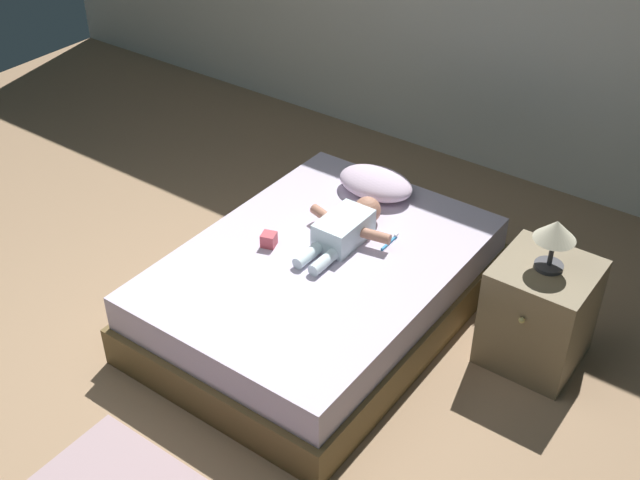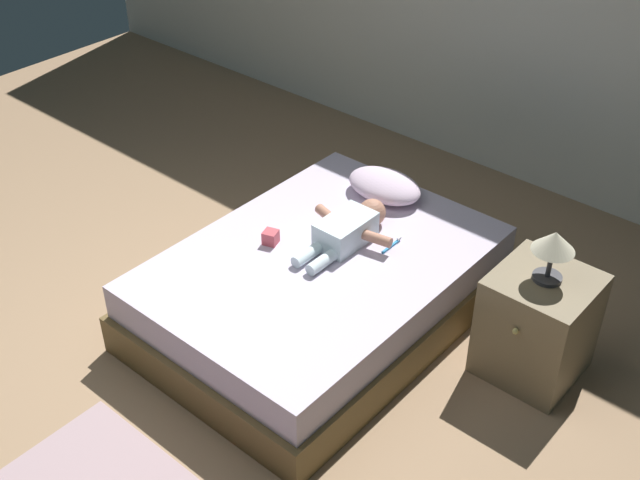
{
  "view_description": "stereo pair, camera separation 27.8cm",
  "coord_description": "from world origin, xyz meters",
  "views": [
    {
      "loc": [
        2.23,
        -1.81,
        2.91
      ],
      "look_at": [
        0.26,
        0.91,
        0.52
      ],
      "focal_mm": 44.89,
      "sensor_mm": 36.0,
      "label": 1
    },
    {
      "loc": [
        2.45,
        -1.63,
        2.91
      ],
      "look_at": [
        0.26,
        0.91,
        0.52
      ],
      "focal_mm": 44.89,
      "sensor_mm": 36.0,
      "label": 2
    }
  ],
  "objects": [
    {
      "name": "ground_plane",
      "position": [
        0.0,
        0.0,
        0.0
      ],
      "size": [
        8.0,
        8.0,
        0.0
      ],
      "primitive_type": "plane",
      "color": "#9C7A59"
    },
    {
      "name": "bed",
      "position": [
        0.26,
        0.91,
        0.21
      ],
      "size": [
        1.36,
        1.88,
        0.42
      ],
      "color": "brown",
      "rests_on": "ground_plane"
    },
    {
      "name": "pillow",
      "position": [
        0.16,
        1.59,
        0.49
      ],
      "size": [
        0.46,
        0.31,
        0.14
      ],
      "color": "silver",
      "rests_on": "bed"
    },
    {
      "name": "baby",
      "position": [
        0.28,
        1.12,
        0.49
      ],
      "size": [
        0.51,
        0.65,
        0.15
      ],
      "color": "white",
      "rests_on": "bed"
    },
    {
      "name": "toothbrush",
      "position": [
        0.49,
        1.22,
        0.43
      ],
      "size": [
        0.02,
        0.16,
        0.02
      ],
      "color": "#3296D9",
      "rests_on": "bed"
    },
    {
      "name": "nightstand",
      "position": [
        1.32,
        1.31,
        0.29
      ],
      "size": [
        0.47,
        0.5,
        0.57
      ],
      "color": "#79684C",
      "rests_on": "ground_plane"
    },
    {
      "name": "lamp",
      "position": [
        1.32,
        1.31,
        0.77
      ],
      "size": [
        0.2,
        0.2,
        0.27
      ],
      "color": "#333338",
      "rests_on": "nightstand"
    },
    {
      "name": "toy_block",
      "position": [
        -0.02,
        0.82,
        0.46
      ],
      "size": [
        0.09,
        0.09,
        0.07
      ],
      "color": "#D04C55",
      "rests_on": "bed"
    }
  ]
}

